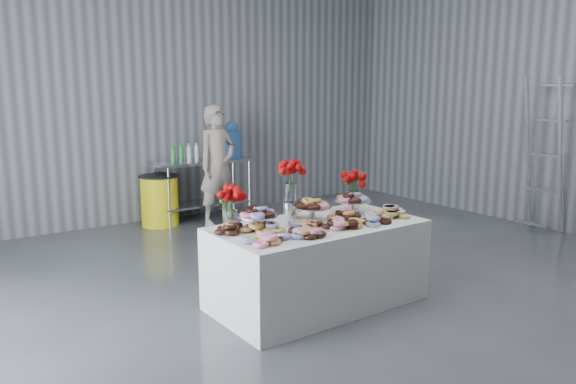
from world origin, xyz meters
The scene contains 17 objects.
ground centered at (0.00, 0.00, 0.00)m, with size 9.00×9.00×0.00m, color #383B40.
room_walls centered at (-0.27, 0.07, 2.64)m, with size 8.04×9.04×4.02m.
display_table centered at (-0.34, 0.48, 0.38)m, with size 1.90×1.00×0.75m, color silver.
prep_table centered at (0.29, 4.10, 0.62)m, with size 1.50×0.60×0.90m.
donut_mounds centered at (-0.34, 0.43, 0.80)m, with size 1.80×0.80×0.09m, color gold, non-canonical shape.
cake_stand_left centered at (-0.89, 0.62, 0.89)m, with size 0.36×0.36×0.17m.
cake_stand_mid centered at (-0.29, 0.63, 0.89)m, with size 0.36×0.36×0.17m.
cake_stand_right centered at (0.21, 0.64, 0.89)m, with size 0.36×0.36×0.17m.
danish_pile centered at (0.41, 0.35, 0.81)m, with size 0.48×0.48×0.11m, color white, non-canonical shape.
bouquet_left centered at (-1.09, 0.72, 1.05)m, with size 0.26×0.26×0.42m.
bouquet_right centered at (0.35, 0.80, 1.05)m, with size 0.26×0.26×0.42m.
bouquet_center centered at (-0.40, 0.83, 1.13)m, with size 0.26×0.26×0.57m.
water_jug centered at (0.79, 4.10, 1.15)m, with size 0.28×0.28×0.55m.
drink_bottles centered at (-0.03, 4.00, 1.04)m, with size 0.54×0.08×0.27m, color #268C33, non-canonical shape.
person centered at (0.33, 3.69, 0.86)m, with size 0.62×0.41×1.71m, color #CC8C93.
trash_barrel centered at (-0.40, 4.10, 0.36)m, with size 0.57×0.57×0.73m.
stepladder centered at (3.75, 0.82, 1.06)m, with size 0.24×0.53×2.11m, color silver, non-canonical shape.
Camera 1 is at (-3.35, -3.40, 1.97)m, focal length 35.00 mm.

